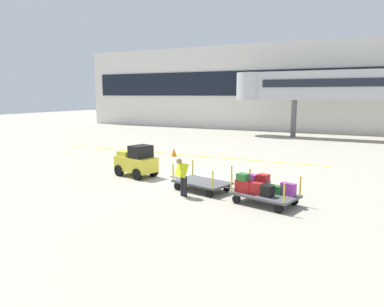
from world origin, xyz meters
TOP-DOWN VIEW (x-y plane):
  - ground_plane at (0.00, 0.00)m, footprint 120.00×120.00m
  - apron_lead_line at (-3.85, 6.10)m, footprint 19.25×0.49m
  - terminal_building at (0.00, 25.98)m, footprint 54.49×2.51m
  - jet_bridge at (3.66, 19.99)m, footprint 18.08×3.00m
  - baggage_tug at (-2.66, -0.66)m, footprint 2.31×1.66m
  - baggage_cart_lead at (1.37, -1.68)m, footprint 3.09×1.92m
  - baggage_cart_middle at (4.17, -2.37)m, footprint 3.09×1.92m
  - baggage_handler at (1.06, -2.86)m, footprint 0.56×0.56m
  - safety_cone_near at (-3.88, 5.33)m, footprint 0.36×0.36m

SIDE VIEW (x-z plane):
  - ground_plane at x=0.00m, z-range 0.00..0.00m
  - apron_lead_line at x=-3.85m, z-range 0.00..0.01m
  - safety_cone_near at x=-3.88m, z-range 0.00..0.55m
  - baggage_cart_lead at x=1.37m, z-range -0.20..0.90m
  - baggage_cart_middle at x=4.17m, z-range -0.02..1.10m
  - baggage_tug at x=-2.66m, z-range -0.04..1.54m
  - baggage_handler at x=1.06m, z-range 0.08..1.65m
  - jet_bridge at x=3.66m, z-range 1.72..7.86m
  - terminal_building at x=0.00m, z-range 0.01..9.63m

